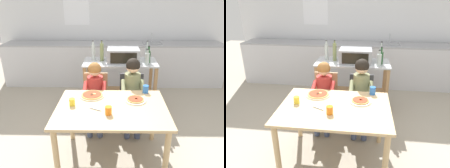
% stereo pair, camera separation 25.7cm
% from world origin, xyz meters
% --- Properties ---
extents(ground_plane, '(11.29, 11.29, 0.00)m').
position_xyz_m(ground_plane, '(0.00, 1.13, 0.00)').
color(ground_plane, '#A89E8C').
extents(back_wall_tiled, '(5.24, 0.13, 2.70)m').
position_xyz_m(back_wall_tiled, '(-0.00, 2.88, 1.35)').
color(back_wall_tiled, silver).
rests_on(back_wall_tiled, ground).
extents(kitchen_counter, '(4.72, 0.60, 1.11)m').
position_xyz_m(kitchen_counter, '(0.00, 2.47, 0.46)').
color(kitchen_counter, silver).
rests_on(kitchen_counter, ground).
extents(kitchen_island_cart, '(1.19, 0.55, 0.87)m').
position_xyz_m(kitchen_island_cart, '(0.12, 1.27, 0.58)').
color(kitchen_island_cart, '#B7BABF').
rests_on(kitchen_island_cart, ground).
extents(toaster_oven, '(0.51, 0.40, 0.22)m').
position_xyz_m(toaster_oven, '(0.16, 1.27, 0.98)').
color(toaster_oven, '#999BA0').
rests_on(toaster_oven, kitchen_island_cart).
extents(bottle_clear_vinegar, '(0.06, 0.06, 0.33)m').
position_xyz_m(bottle_clear_vinegar, '(-0.32, 1.33, 1.01)').
color(bottle_clear_vinegar, '#ADB7B2').
rests_on(bottle_clear_vinegar, kitchen_island_cart).
extents(bottle_squat_spirits, '(0.07, 0.07, 0.25)m').
position_xyz_m(bottle_squat_spirits, '(0.53, 1.10, 0.97)').
color(bottle_squat_spirits, '#ADB7B2').
rests_on(bottle_squat_spirits, kitchen_island_cart).
extents(bottle_tall_green_wine, '(0.06, 0.06, 0.30)m').
position_xyz_m(bottle_tall_green_wine, '(0.58, 1.48, 0.98)').
color(bottle_tall_green_wine, '#ADB7B2').
rests_on(bottle_tall_green_wine, kitchen_island_cart).
extents(bottle_brown_beer, '(0.06, 0.06, 0.34)m').
position_xyz_m(bottle_brown_beer, '(-0.18, 1.31, 1.01)').
color(bottle_brown_beer, olive).
rests_on(bottle_brown_beer, kitchen_island_cart).
extents(bottle_slim_sauce, '(0.07, 0.07, 0.28)m').
position_xyz_m(bottle_slim_sauce, '(0.56, 1.21, 0.97)').
color(bottle_slim_sauce, '#1E4723').
rests_on(bottle_slim_sauce, kitchen_island_cart).
extents(dining_table, '(1.23, 0.89, 0.72)m').
position_xyz_m(dining_table, '(0.00, 0.00, 0.62)').
color(dining_table, tan).
rests_on(dining_table, ground).
extents(dining_chair_left, '(0.36, 0.36, 0.81)m').
position_xyz_m(dining_chair_left, '(-0.24, 0.74, 0.48)').
color(dining_chair_left, tan).
rests_on(dining_chair_left, ground).
extents(dining_chair_right, '(0.36, 0.36, 0.81)m').
position_xyz_m(dining_chair_right, '(0.28, 0.72, 0.48)').
color(dining_chair_right, '#333338').
rests_on(dining_chair_right, ground).
extents(child_in_red_shirt, '(0.32, 0.42, 1.01)m').
position_xyz_m(child_in_red_shirt, '(-0.24, 0.62, 0.65)').
color(child_in_red_shirt, '#424C6B').
rests_on(child_in_red_shirt, ground).
extents(child_in_olive_shirt, '(0.32, 0.42, 1.07)m').
position_xyz_m(child_in_olive_shirt, '(0.28, 0.60, 0.69)').
color(child_in_olive_shirt, '#424C6B').
rests_on(child_in_olive_shirt, ground).
extents(pizza_plate_cream, '(0.30, 0.30, 0.03)m').
position_xyz_m(pizza_plate_cream, '(-0.24, 0.27, 0.73)').
color(pizza_plate_cream, beige).
rests_on(pizza_plate_cream, dining_table).
extents(pizza_plate_white, '(0.25, 0.25, 0.03)m').
position_xyz_m(pizza_plate_white, '(0.28, 0.16, 0.73)').
color(pizza_plate_white, white).
rests_on(pizza_plate_white, dining_table).
extents(drinking_cup_orange, '(0.07, 0.07, 0.09)m').
position_xyz_m(drinking_cup_orange, '(-0.03, -0.16, 0.76)').
color(drinking_cup_orange, orange).
rests_on(drinking_cup_orange, dining_table).
extents(drinking_cup_blue, '(0.07, 0.07, 0.10)m').
position_xyz_m(drinking_cup_blue, '(0.42, 0.38, 0.77)').
color(drinking_cup_blue, blue).
rests_on(drinking_cup_blue, dining_table).
extents(drinking_cup_yellow, '(0.06, 0.06, 0.08)m').
position_xyz_m(drinking_cup_yellow, '(-0.44, 0.03, 0.76)').
color(drinking_cup_yellow, yellow).
rests_on(drinking_cup_yellow, dining_table).
extents(serving_spoon, '(0.13, 0.07, 0.01)m').
position_xyz_m(serving_spoon, '(-0.17, -0.07, 0.73)').
color(serving_spoon, '#B7BABF').
rests_on(serving_spoon, dining_table).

